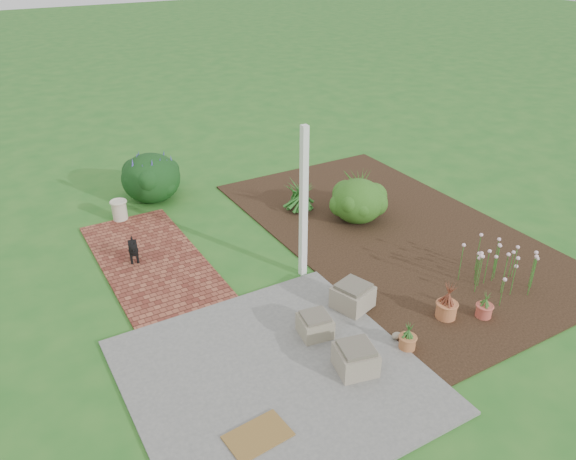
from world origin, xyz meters
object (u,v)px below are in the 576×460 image
stone_trough_near (356,359)px  evergreen_shrub (358,200)px  cream_ceramic_urn (119,210)px  black_dog (133,248)px

stone_trough_near → evergreen_shrub: (2.52, 3.36, 0.25)m
evergreen_shrub → cream_ceramic_urn: bearing=149.5°
stone_trough_near → cream_ceramic_urn: 5.84m
black_dog → cream_ceramic_urn: bearing=94.7°
stone_trough_near → black_dog: size_ratio=0.99×
cream_ceramic_urn → evergreen_shrub: bearing=-30.5°
stone_trough_near → cream_ceramic_urn: (-1.40, 5.67, 0.03)m
stone_trough_near → cream_ceramic_urn: cream_ceramic_urn is taller
black_dog → evergreen_shrub: (4.14, -0.63, 0.16)m
cream_ceramic_urn → stone_trough_near: bearing=-76.1°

